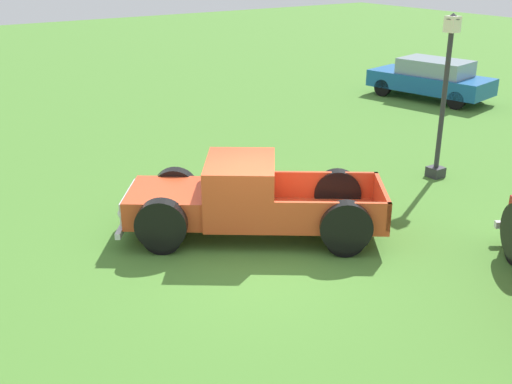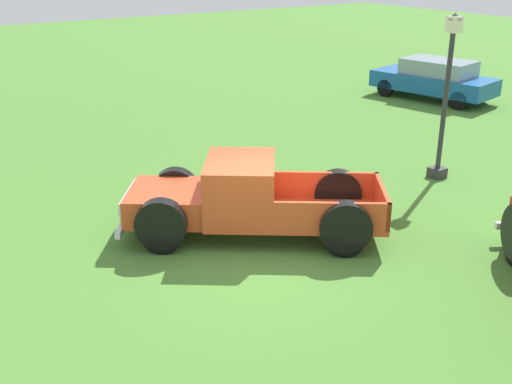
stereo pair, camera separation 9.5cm
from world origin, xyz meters
TOP-DOWN VIEW (x-y plane):
  - ground_plane at (0.00, 0.00)m, footprint 80.00×80.00m
  - pickup_truck_foreground at (-0.93, 0.18)m, footprint 4.36×5.12m
  - sedan_distant_a at (-6.77, 12.40)m, footprint 4.70×2.70m
  - lamp_post_near at (-0.96, 6.00)m, footprint 0.36×0.36m

SIDE VIEW (x-z plane):
  - ground_plane at x=0.00m, z-range 0.00..0.00m
  - pickup_truck_foreground at x=-0.93m, z-range -0.04..1.50m
  - sedan_distant_a at x=-6.77m, z-range 0.04..1.51m
  - lamp_post_near at x=-0.96m, z-range 0.10..4.02m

